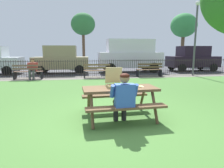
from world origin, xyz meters
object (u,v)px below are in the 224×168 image
Objects in this scene: adult_at_table at (123,97)px; parked_car_center at (130,55)px; parked_car_left at (61,59)px; far_tree_midleft at (83,25)px; lamp_post_walkway at (196,32)px; parked_car_right at (193,58)px; far_tree_center at (184,26)px; picnic_table_foreground at (120,94)px; pizza_slice_on_table at (139,86)px; person_on_park_bench at (32,68)px; pizza_box_open at (115,83)px; park_bench_center at (97,71)px; park_bench_left at (28,72)px; park_bench_right at (149,70)px.

adult_at_table is 10.87m from parked_car_center.
parked_car_left is 7.36m from far_tree_midleft.
lamp_post_walkway is at bearing -17.18° from parked_car_left.
parked_car_right is 0.69× the size of far_tree_center.
far_tree_midleft reaches higher than picnic_table_foreground.
person_on_park_bench reaches higher than pizza_slice_on_table.
far_tree_center is at bearing 65.77° from lamp_post_walkway.
parked_car_right is (10.29, 0.00, 0.00)m from parked_car_left.
parked_car_right is (8.04, 9.85, 0.15)m from pizza_box_open.
park_bench_center is (-0.49, 7.18, -0.36)m from pizza_slice_on_table.
far_tree_center is at bearing 32.73° from person_on_park_bench.
adult_at_table is at bearing -87.94° from far_tree_midleft.
adult_at_table is 0.30× the size of parked_car_right.
parked_car_center is 7.79m from far_tree_midleft.
parked_car_left is (-2.37, 2.76, 0.59)m from park_bench_center.
pizza_box_open is 0.13× the size of parked_car_right.
picnic_table_foreground is 16.79m from far_tree_midleft.
adult_at_table reaches higher than park_bench_left.
parked_car_center is 0.87× the size of far_tree_midleft.
far_tree_midleft is (3.09, 9.12, 3.58)m from person_on_park_bench.
picnic_table_foreground is 1.16× the size of park_bench_left.
lamp_post_walkway is at bearing 47.78° from pizza_box_open.
park_bench_left is 0.41× the size of parked_car_left.
picnic_table_foreground is 1.57× the size of adult_at_table.
lamp_post_walkway is at bearing -119.85° from parked_car_right.
lamp_post_walkway is 1.19× the size of parked_car_left.
parked_car_left is 14.71m from far_tree_center.
adult_at_table is 7.74m from park_bench_center.
far_tree_midleft reaches higher than parked_car_center.
parked_car_right is (5.20, 0.00, -0.29)m from parked_car_center.
far_tree_center is (10.47, 16.37, 3.72)m from picnic_table_foreground.
park_bench_right is 0.34× the size of lamp_post_walkway.
far_tree_center is at bearing 58.12° from adult_at_table.
parked_car_right reaches higher than park_bench_center.
far_tree_midleft is 0.95× the size of far_tree_center.
park_bench_center is at bearing -49.33° from parked_car_left.
lamp_post_walkway is at bearing -114.23° from far_tree_center.
park_bench_left is 0.35m from person_on_park_bench.
far_tree_center is (11.10, 0.00, 0.08)m from far_tree_midleft.
pizza_box_open is at bearing -61.41° from park_bench_left.
far_tree_center is (14.44, 9.14, 3.91)m from park_bench_left.
parked_car_right reaches higher than adult_at_table.
person_on_park_bench is (-3.72, 7.25, 0.06)m from picnic_table_foreground.
picnic_table_foreground is 8.25m from park_bench_left.
park_bench_left is at bearing 117.04° from adult_at_table.
person_on_park_bench is 0.22× the size of far_tree_midleft.
park_bench_center is 9.93m from far_tree_midleft.
park_bench_right is 0.41× the size of parked_car_left.
pizza_box_open is 10.26m from parked_car_center.
pizza_box_open is at bearing -88.14° from far_tree_midleft.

